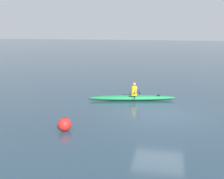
# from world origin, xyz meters

# --- Properties ---
(ground_plane) EXTENTS (160.00, 160.00, 0.00)m
(ground_plane) POSITION_xyz_m (0.00, 0.00, 0.00)
(ground_plane) COLOR #233847
(kayak) EXTENTS (4.99, 1.72, 0.31)m
(kayak) POSITION_xyz_m (1.70, -2.30, 0.16)
(kayak) COLOR #19723F
(kayak) RESTS_ON ground
(kayaker) EXTENTS (0.65, 2.25, 0.75)m
(kayaker) POSITION_xyz_m (1.58, -2.33, 0.63)
(kayaker) COLOR yellow
(kayaker) RESTS_ON kayak
(mooring_buoy_channel_marker) EXTENTS (0.54, 0.54, 0.59)m
(mooring_buoy_channel_marker) POSITION_xyz_m (3.67, 3.07, 0.27)
(mooring_buoy_channel_marker) COLOR red
(mooring_buoy_channel_marker) RESTS_ON ground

